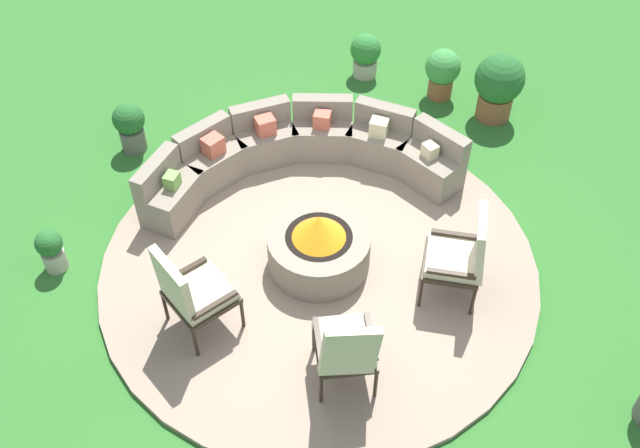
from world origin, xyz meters
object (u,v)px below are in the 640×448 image
lounge_chair_front_right (346,347)px  lounge_chair_front_left (191,291)px  curved_stone_bench (298,154)px  potted_plant_4 (366,54)px  potted_plant_5 (130,125)px  potted_plant_3 (51,249)px  fire_pit (319,246)px  potted_plant_2 (442,71)px  lounge_chair_back_left (462,254)px  potted_plant_1 (499,84)px

lounge_chair_front_right → lounge_chair_front_left: bearing=150.4°
curved_stone_bench → lounge_chair_front_right: lounge_chair_front_right is taller
potted_plant_4 → potted_plant_5: bearing=-148.6°
potted_plant_3 → potted_plant_4: (3.19, 3.65, 0.05)m
fire_pit → potted_plant_2: (1.43, 3.07, 0.06)m
potted_plant_2 → potted_plant_4: size_ratio=1.12×
fire_pit → curved_stone_bench: (-0.33, 1.40, 0.02)m
lounge_chair_front_right → potted_plant_5: lounge_chair_front_right is taller
lounge_chair_back_left → potted_plant_4: bearing=22.3°
curved_stone_bench → potted_plant_1: size_ratio=4.06×
lounge_chair_front_right → potted_plant_1: (1.78, 4.07, -0.10)m
fire_pit → lounge_chair_front_left: lounge_chair_front_left is taller
curved_stone_bench → lounge_chair_front_left: size_ratio=3.28×
curved_stone_bench → potted_plant_3: size_ratio=7.03×
fire_pit → potted_plant_3: (-2.76, -0.15, -0.05)m
potted_plant_1 → potted_plant_2: bearing=149.5°
lounge_chair_front_right → potted_plant_3: bearing=147.9°
lounge_chair_front_right → potted_plant_1: lounge_chair_front_right is taller
fire_pit → lounge_chair_front_left: 1.46m
curved_stone_bench → lounge_chair_back_left: bearing=-44.0°
lounge_chair_front_right → potted_plant_5: 4.17m
lounge_chair_back_left → potted_plant_5: (-3.78, 2.06, -0.25)m
fire_pit → potted_plant_4: (0.43, 3.50, 0.00)m
lounge_chair_front_left → potted_plant_2: size_ratio=1.60×
lounge_chair_back_left → potted_plant_5: size_ratio=1.63×
fire_pit → lounge_chair_front_left: size_ratio=0.96×
potted_plant_3 → potted_plant_5: bearing=78.8°
curved_stone_bench → lounge_chair_back_left: 2.42m
potted_plant_2 → lounge_chair_back_left: bearing=-90.5°
potted_plant_2 → potted_plant_3: size_ratio=1.34×
lounge_chair_front_right → potted_plant_5: size_ratio=1.56×
fire_pit → potted_plant_2: 3.39m
potted_plant_1 → curved_stone_bench: bearing=-152.0°
potted_plant_2 → curved_stone_bench: bearing=-136.3°
lounge_chair_back_left → potted_plant_2: (0.03, 3.35, -0.23)m
lounge_chair_back_left → potted_plant_3: (-4.16, 0.13, -0.33)m
lounge_chair_back_left → potted_plant_2: bearing=7.3°
potted_plant_3 → potted_plant_4: bearing=48.9°
lounge_chair_front_left → fire_pit: bearing=85.4°
potted_plant_3 → potted_plant_4: potted_plant_4 is taller
lounge_chair_front_left → potted_plant_5: lounge_chair_front_left is taller
potted_plant_4 → lounge_chair_front_left: bearing=-109.7°
potted_plant_3 → lounge_chair_front_left: bearing=-24.1°
curved_stone_bench → potted_plant_1: bearing=28.0°
fire_pit → potted_plant_1: (2.09, 2.68, 0.16)m
lounge_chair_back_left → potted_plant_4: size_ratio=1.73×
potted_plant_1 → potted_plant_2: (-0.66, 0.39, -0.10)m
potted_plant_1 → potted_plant_5: (-4.47, -0.89, -0.13)m
lounge_chair_back_left → potted_plant_1: bearing=-5.3°
lounge_chair_front_left → potted_plant_4: 4.66m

